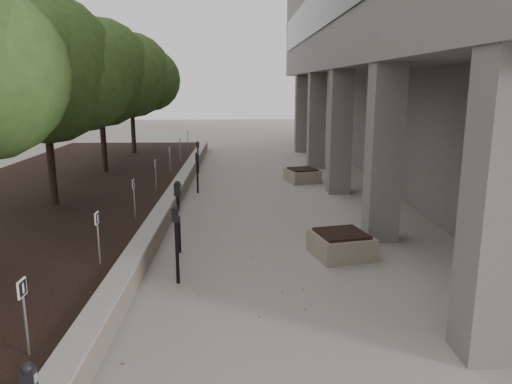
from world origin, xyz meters
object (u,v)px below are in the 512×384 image
object	(u,v)px
parking_meter_3	(178,217)
parking_meter_5	(198,157)
crabapple_tree_3	(45,101)
parking_meter_4	(197,173)
planter_front	(341,244)
parking_meter_2	(177,245)
crabapple_tree_4	(100,96)
crabapple_tree_5	(131,93)
planter_back	(302,175)

from	to	relation	value
parking_meter_3	parking_meter_5	bearing A→B (deg)	99.53
crabapple_tree_3	parking_meter_4	distance (m)	5.26
planter_front	parking_meter_4	bearing A→B (deg)	119.80
parking_meter_3	parking_meter_4	size ratio (longest dim) A/B	1.15
parking_meter_2	planter_front	world-z (taller)	parking_meter_2
crabapple_tree_4	parking_meter_5	xyz separation A→B (m)	(3.25, 1.71, -2.47)
crabapple_tree_3	crabapple_tree_5	size ratio (longest dim) A/B	1.00
crabapple_tree_5	parking_meter_2	size ratio (longest dim) A/B	3.72
crabapple_tree_3	parking_meter_3	bearing A→B (deg)	-37.44
parking_meter_4	planter_front	xyz separation A→B (m)	(3.53, -6.16, -0.42)
crabapple_tree_3	planter_back	bearing A→B (deg)	33.66
crabapple_tree_4	parking_meter_3	bearing A→B (deg)	-64.91
parking_meter_2	planter_front	distance (m)	3.54
parking_meter_2	planter_back	world-z (taller)	parking_meter_2
parking_meter_3	crabapple_tree_3	bearing A→B (deg)	149.67
crabapple_tree_4	parking_meter_2	bearing A→B (deg)	-67.99
parking_meter_5	crabapple_tree_4	bearing A→B (deg)	-159.58
parking_meter_2	parking_meter_5	world-z (taller)	parking_meter_2
crabapple_tree_4	planter_back	world-z (taller)	crabapple_tree_4
parking_meter_3	crabapple_tree_4	bearing A→B (deg)	122.21
parking_meter_2	crabapple_tree_4	bearing A→B (deg)	126.07
planter_back	crabapple_tree_4	bearing A→B (deg)	178.61
parking_meter_4	planter_front	world-z (taller)	parking_meter_4
crabapple_tree_4	parking_meter_4	world-z (taller)	crabapple_tree_4
parking_meter_5	planter_back	size ratio (longest dim) A/B	1.21
parking_meter_3	planter_front	distance (m)	3.48
parking_meter_2	parking_meter_5	distance (m)	11.19
parking_meter_5	planter_front	xyz separation A→B (m)	(3.83, -9.84, -0.39)
parking_meter_4	planter_back	size ratio (longest dim) A/B	1.27
crabapple_tree_5	parking_meter_2	world-z (taller)	crabapple_tree_5
crabapple_tree_3	planter_front	xyz separation A→B (m)	(7.08, -3.13, -2.86)
crabapple_tree_5	parking_meter_4	size ratio (longest dim) A/B	3.98
crabapple_tree_4	planter_front	bearing A→B (deg)	-48.97
parking_meter_5	planter_front	world-z (taller)	parking_meter_5
crabapple_tree_4	planter_back	bearing A→B (deg)	-1.39
parking_meter_2	parking_meter_4	world-z (taller)	parking_meter_2
crabapple_tree_3	planter_back	size ratio (longest dim) A/B	5.06
crabapple_tree_5	parking_meter_5	xyz separation A→B (m)	(3.25, -3.29, -2.47)
crabapple_tree_5	parking_meter_5	size ratio (longest dim) A/B	4.19
crabapple_tree_3	parking_meter_3	xyz separation A→B (m)	(3.65, -2.80, -2.33)
crabapple_tree_3	parking_meter_3	world-z (taller)	crabapple_tree_3
crabapple_tree_3	parking_meter_3	distance (m)	5.16
parking_meter_2	planter_front	size ratio (longest dim) A/B	1.30
crabapple_tree_3	planter_front	bearing A→B (deg)	-23.86
parking_meter_2	parking_meter_5	xyz separation A→B (m)	(-0.58, 11.18, -0.08)
parking_meter_5	planter_back	world-z (taller)	parking_meter_5
parking_meter_5	planter_back	xyz separation A→B (m)	(3.99, -1.89, -0.40)
crabapple_tree_5	planter_back	bearing A→B (deg)	-35.55
crabapple_tree_3	planter_back	xyz separation A→B (m)	(7.24, 4.82, -2.87)
crabapple_tree_3	crabapple_tree_5	xyz separation A→B (m)	(0.00, 10.00, 0.00)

